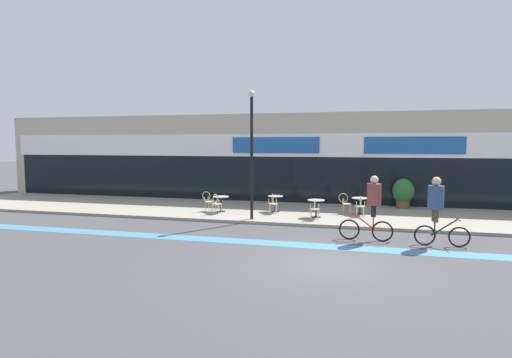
{
  "coord_description": "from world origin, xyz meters",
  "views": [
    {
      "loc": [
        0.71,
        -10.66,
        3.2
      ],
      "look_at": [
        -3.34,
        5.54,
        1.72
      ],
      "focal_mm": 28.0,
      "sensor_mm": 36.0,
      "label": 1
    }
  ],
  "objects_px": {
    "bistro_table_0": "(221,201)",
    "bistro_table_3": "(360,202)",
    "bistro_table_2": "(316,205)",
    "lamp_post": "(252,146)",
    "cafe_chair_3_near": "(360,205)",
    "cyclist_0": "(372,203)",
    "cafe_chair_2_near": "(315,207)",
    "cafe_chair_3_side": "(345,202)",
    "planter_pot": "(403,192)",
    "cafe_chair_1_near": "(273,202)",
    "cyclist_1": "(437,205)",
    "bistro_table_1": "(276,200)",
    "cafe_chair_0_side": "(208,200)",
    "cafe_chair_0_near": "(216,202)"
  },
  "relations": [
    {
      "from": "bistro_table_0",
      "to": "bistro_table_3",
      "type": "bearing_deg",
      "value": 8.04
    },
    {
      "from": "bistro_table_2",
      "to": "lamp_post",
      "type": "bearing_deg",
      "value": -157.78
    },
    {
      "from": "bistro_table_2",
      "to": "cafe_chair_3_near",
      "type": "bearing_deg",
      "value": 18.06
    },
    {
      "from": "bistro_table_0",
      "to": "cyclist_0",
      "type": "bearing_deg",
      "value": -28.68
    },
    {
      "from": "bistro_table_2",
      "to": "cafe_chair_2_near",
      "type": "bearing_deg",
      "value": -89.77
    },
    {
      "from": "cafe_chair_3_side",
      "to": "planter_pot",
      "type": "height_order",
      "value": "planter_pot"
    },
    {
      "from": "cafe_chair_2_near",
      "to": "cafe_chair_3_near",
      "type": "bearing_deg",
      "value": -57.92
    },
    {
      "from": "cafe_chair_1_near",
      "to": "cafe_chair_3_side",
      "type": "distance_m",
      "value": 3.2
    },
    {
      "from": "cafe_chair_2_near",
      "to": "cafe_chair_3_near",
      "type": "relative_size",
      "value": 1.0
    },
    {
      "from": "bistro_table_3",
      "to": "cyclist_1",
      "type": "distance_m",
      "value": 5.14
    },
    {
      "from": "bistro_table_0",
      "to": "cafe_chair_3_near",
      "type": "distance_m",
      "value": 6.12
    },
    {
      "from": "bistro_table_3",
      "to": "cafe_chair_3_side",
      "type": "xyz_separation_m",
      "value": [
        -0.63,
        0.01,
        -0.0
      ]
    },
    {
      "from": "bistro_table_2",
      "to": "lamp_post",
      "type": "height_order",
      "value": "lamp_post"
    },
    {
      "from": "bistro_table_1",
      "to": "cafe_chair_2_near",
      "type": "bearing_deg",
      "value": -40.07
    },
    {
      "from": "cyclist_0",
      "to": "cyclist_1",
      "type": "relative_size",
      "value": 0.99
    },
    {
      "from": "bistro_table_1",
      "to": "planter_pot",
      "type": "relative_size",
      "value": 0.51
    },
    {
      "from": "bistro_table_3",
      "to": "planter_pot",
      "type": "distance_m",
      "value": 3.04
    },
    {
      "from": "cafe_chair_0_side",
      "to": "cafe_chair_1_near",
      "type": "relative_size",
      "value": 1.0
    },
    {
      "from": "cafe_chair_2_near",
      "to": "cyclist_1",
      "type": "distance_m",
      "value": 4.93
    },
    {
      "from": "bistro_table_2",
      "to": "cafe_chair_0_side",
      "type": "relative_size",
      "value": 0.82
    },
    {
      "from": "bistro_table_3",
      "to": "cafe_chair_2_near",
      "type": "bearing_deg",
      "value": -134.22
    },
    {
      "from": "cafe_chair_3_near",
      "to": "bistro_table_0",
      "type": "bearing_deg",
      "value": 87.19
    },
    {
      "from": "lamp_post",
      "to": "bistro_table_2",
      "type": "bearing_deg",
      "value": 22.22
    },
    {
      "from": "cafe_chair_0_near",
      "to": "cafe_chair_0_side",
      "type": "height_order",
      "value": "same"
    },
    {
      "from": "bistro_table_2",
      "to": "planter_pot",
      "type": "bearing_deg",
      "value": 42.41
    },
    {
      "from": "bistro_table_1",
      "to": "cafe_chair_0_near",
      "type": "height_order",
      "value": "cafe_chair_0_near"
    },
    {
      "from": "cafe_chair_3_near",
      "to": "cyclist_1",
      "type": "height_order",
      "value": "cyclist_1"
    },
    {
      "from": "bistro_table_1",
      "to": "cafe_chair_1_near",
      "type": "xyz_separation_m",
      "value": [
        0.01,
        -0.63,
        0.01
      ]
    },
    {
      "from": "bistro_table_2",
      "to": "planter_pot",
      "type": "distance_m",
      "value": 5.16
    },
    {
      "from": "cafe_chair_3_near",
      "to": "cyclist_1",
      "type": "relative_size",
      "value": 0.41
    },
    {
      "from": "bistro_table_0",
      "to": "lamp_post",
      "type": "height_order",
      "value": "lamp_post"
    },
    {
      "from": "bistro_table_1",
      "to": "cafe_chair_3_near",
      "type": "bearing_deg",
      "value": -6.37
    },
    {
      "from": "bistro_table_1",
      "to": "cyclist_0",
      "type": "height_order",
      "value": "cyclist_0"
    },
    {
      "from": "cafe_chair_1_near",
      "to": "cafe_chair_2_near",
      "type": "height_order",
      "value": "same"
    },
    {
      "from": "bistro_table_3",
      "to": "planter_pot",
      "type": "bearing_deg",
      "value": 48.34
    },
    {
      "from": "cafe_chair_2_near",
      "to": "bistro_table_0",
      "type": "bearing_deg",
      "value": 75.35
    },
    {
      "from": "lamp_post",
      "to": "cafe_chair_3_side",
      "type": "bearing_deg",
      "value": 31.38
    },
    {
      "from": "bistro_table_0",
      "to": "cyclist_1",
      "type": "height_order",
      "value": "cyclist_1"
    },
    {
      "from": "bistro_table_0",
      "to": "cyclist_0",
      "type": "relative_size",
      "value": 0.33
    },
    {
      "from": "bistro_table_3",
      "to": "cafe_chair_0_side",
      "type": "distance_m",
      "value": 6.79
    },
    {
      "from": "cyclist_0",
      "to": "bistro_table_1",
      "type": "bearing_deg",
      "value": -44.12
    },
    {
      "from": "bistro_table_1",
      "to": "cafe_chair_0_side",
      "type": "bearing_deg",
      "value": -167.93
    },
    {
      "from": "cafe_chair_1_near",
      "to": "planter_pot",
      "type": "height_order",
      "value": "planter_pot"
    },
    {
      "from": "cafe_chair_3_near",
      "to": "cafe_chair_0_near",
      "type": "bearing_deg",
      "value": 92.98
    },
    {
      "from": "cafe_chair_1_near",
      "to": "cyclist_1",
      "type": "bearing_deg",
      "value": -126.77
    },
    {
      "from": "cafe_chair_2_near",
      "to": "bistro_table_3",
      "type": "bearing_deg",
      "value": -46.16
    },
    {
      "from": "bistro_table_1",
      "to": "planter_pot",
      "type": "bearing_deg",
      "value": 23.33
    },
    {
      "from": "cafe_chair_3_side",
      "to": "cyclist_1",
      "type": "height_order",
      "value": "cyclist_1"
    },
    {
      "from": "bistro_table_2",
      "to": "planter_pot",
      "type": "height_order",
      "value": "planter_pot"
    },
    {
      "from": "cafe_chair_2_near",
      "to": "bistro_table_2",
      "type": "bearing_deg",
      "value": -1.71
    }
  ]
}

